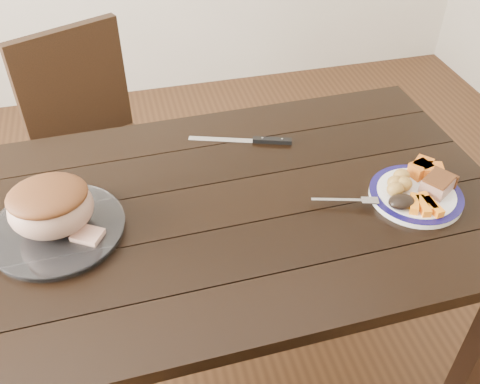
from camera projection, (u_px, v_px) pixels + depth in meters
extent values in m
plane|color=#472B16|center=(217.00, 361.00, 1.91)|extent=(4.00, 4.00, 0.00)
cube|color=black|center=(209.00, 212.00, 1.44)|extent=(1.62, 0.94, 0.04)
cube|color=black|center=(370.00, 187.00, 2.10)|extent=(0.07, 0.07, 0.71)
cube|color=black|center=(109.00, 166.00, 2.05)|extent=(0.56, 0.56, 0.04)
cube|color=black|center=(73.00, 88.00, 2.01)|extent=(0.40, 0.21, 0.46)
cube|color=black|center=(134.00, 173.00, 2.39)|extent=(0.04, 0.04, 0.43)
cube|color=black|center=(179.00, 216.00, 2.18)|extent=(0.04, 0.04, 0.43)
cube|color=black|center=(59.00, 206.00, 2.22)|extent=(0.04, 0.04, 0.43)
cube|color=black|center=(99.00, 256.00, 2.01)|extent=(0.04, 0.04, 0.43)
cylinder|color=white|center=(416.00, 195.00, 1.45)|extent=(0.25, 0.25, 0.02)
torus|color=#120E47|center=(416.00, 193.00, 1.44)|extent=(0.25, 0.25, 0.02)
cylinder|color=white|center=(58.00, 230.00, 1.35)|extent=(0.33, 0.33, 0.02)
cube|color=tan|center=(438.00, 185.00, 1.43)|extent=(0.11, 0.10, 0.04)
ellipsoid|color=gold|center=(395.00, 189.00, 1.42)|extent=(0.05, 0.04, 0.04)
ellipsoid|color=gold|center=(395.00, 182.00, 1.44)|extent=(0.04, 0.04, 0.04)
ellipsoid|color=gold|center=(401.00, 176.00, 1.46)|extent=(0.05, 0.04, 0.04)
ellipsoid|color=gold|center=(404.00, 184.00, 1.43)|extent=(0.05, 0.04, 0.04)
cube|color=orange|center=(428.00, 202.00, 1.39)|extent=(0.02, 0.07, 0.02)
cube|color=orange|center=(423.00, 206.00, 1.38)|extent=(0.03, 0.07, 0.02)
cube|color=orange|center=(433.00, 207.00, 1.38)|extent=(0.03, 0.07, 0.02)
cube|color=orange|center=(414.00, 204.00, 1.39)|extent=(0.05, 0.07, 0.02)
cube|color=orange|center=(422.00, 167.00, 1.49)|extent=(0.07, 0.07, 0.04)
cube|color=orange|center=(432.00, 171.00, 1.48)|extent=(0.07, 0.06, 0.04)
cube|color=orange|center=(420.00, 170.00, 1.48)|extent=(0.07, 0.06, 0.04)
ellipsoid|color=black|center=(401.00, 202.00, 1.39)|extent=(0.07, 0.05, 0.03)
cube|color=silver|center=(338.00, 201.00, 1.41)|extent=(0.14, 0.05, 0.00)
cube|color=silver|center=(370.00, 201.00, 1.41)|extent=(0.05, 0.04, 0.00)
ellipsoid|color=tan|center=(51.00, 208.00, 1.30)|extent=(0.20, 0.18, 0.13)
cube|color=tan|center=(88.00, 236.00, 1.31)|extent=(0.09, 0.08, 0.02)
cube|color=silver|center=(221.00, 140.00, 1.66)|extent=(0.20, 0.09, 0.00)
cube|color=black|center=(272.00, 141.00, 1.64)|extent=(0.12, 0.06, 0.01)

